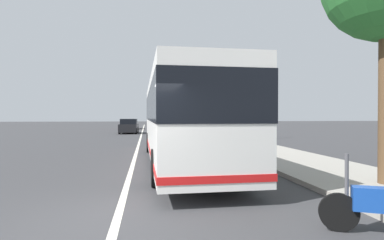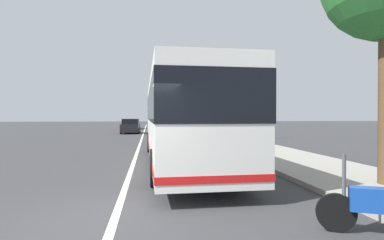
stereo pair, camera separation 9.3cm
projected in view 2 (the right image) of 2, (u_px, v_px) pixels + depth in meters
name	position (u px, v px, depth m)	size (l,w,h in m)	color
ground_plane	(113.00, 224.00, 5.34)	(220.00, 220.00, 0.00)	#38383A
sidewalk_curb	(262.00, 151.00, 16.13)	(110.00, 3.60, 0.14)	#9E998E
lane_divider_line	(137.00, 154.00, 15.25)	(110.00, 0.16, 0.01)	silver
coach_bus	(181.00, 116.00, 12.27)	(12.49, 2.68, 3.22)	silver
car_behind_bus	(131.00, 127.00, 33.77)	(3.98, 2.04, 1.59)	black
car_side_street	(160.00, 124.00, 46.08)	(4.03, 2.03, 1.48)	gray
car_oncoming	(161.00, 125.00, 40.54)	(4.37, 2.14, 1.38)	gray
car_far_distant	(132.00, 124.00, 45.87)	(4.52, 2.03, 1.45)	red
utility_pole	(229.00, 96.00, 23.69)	(0.24, 0.24, 6.92)	slate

